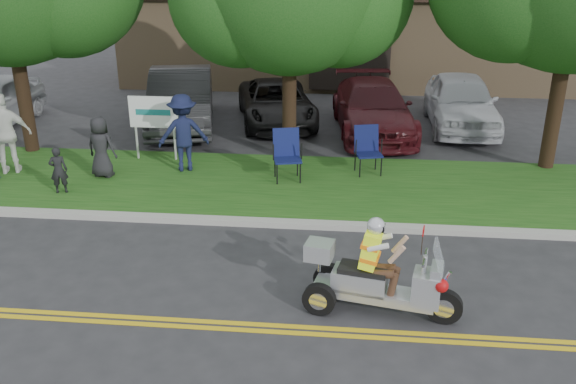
# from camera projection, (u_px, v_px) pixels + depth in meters

# --- Properties ---
(ground) EXTENTS (120.00, 120.00, 0.00)m
(ground) POSITION_uv_depth(u_px,v_px,m) (213.00, 307.00, 9.54)
(ground) COLOR #28282B
(ground) RESTS_ON ground
(centerline_near) EXTENTS (60.00, 0.10, 0.01)m
(centerline_near) POSITION_uv_depth(u_px,v_px,m) (205.00, 328.00, 9.00)
(centerline_near) COLOR gold
(centerline_near) RESTS_ON ground
(centerline_far) EXTENTS (60.00, 0.10, 0.01)m
(centerline_far) POSITION_uv_depth(u_px,v_px,m) (207.00, 322.00, 9.15)
(centerline_far) COLOR gold
(centerline_far) RESTS_ON ground
(curb) EXTENTS (60.00, 0.25, 0.12)m
(curb) POSITION_uv_depth(u_px,v_px,m) (245.00, 222.00, 12.33)
(curb) COLOR #A8A89E
(curb) RESTS_ON ground
(grass_verge) EXTENTS (60.00, 4.00, 0.10)m
(grass_verge) POSITION_uv_depth(u_px,v_px,m) (260.00, 184.00, 14.32)
(grass_verge) COLOR #194A13
(grass_verge) RESTS_ON ground
(commercial_building) EXTENTS (18.00, 8.20, 4.00)m
(commercial_building) POSITION_uv_depth(u_px,v_px,m) (351.00, 27.00, 26.11)
(commercial_building) COLOR #9E7F5B
(commercial_building) RESTS_ON ground
(business_sign) EXTENTS (1.25, 0.06, 1.75)m
(business_sign) POSITION_uv_depth(u_px,v_px,m) (154.00, 116.00, 15.42)
(business_sign) COLOR silver
(business_sign) RESTS_ON ground
(trike_scooter) EXTENTS (2.41, 1.02, 1.58)m
(trike_scooter) POSITION_uv_depth(u_px,v_px,m) (375.00, 280.00, 9.22)
(trike_scooter) COLOR black
(trike_scooter) RESTS_ON ground
(lawn_chair_a) EXTENTS (0.75, 0.77, 1.18)m
(lawn_chair_a) POSITION_uv_depth(u_px,v_px,m) (287.00, 151.00, 14.30)
(lawn_chair_a) COLOR black
(lawn_chair_a) RESTS_ON grass_verge
(lawn_chair_b) EXTENTS (0.73, 0.75, 1.14)m
(lawn_chair_b) POSITION_uv_depth(u_px,v_px,m) (367.00, 146.00, 14.72)
(lawn_chair_b) COLOR black
(lawn_chair_b) RESTS_ON grass_verge
(spectator_adult_right) EXTENTS (1.24, 0.84, 1.96)m
(spectator_adult_right) POSITION_uv_depth(u_px,v_px,m) (6.00, 134.00, 14.55)
(spectator_adult_right) COLOR white
(spectator_adult_right) RESTS_ON grass_verge
(spectator_chair_a) EXTENTS (1.38, 1.07, 1.89)m
(spectator_chair_a) POSITION_uv_depth(u_px,v_px,m) (183.00, 133.00, 14.74)
(spectator_chair_a) COLOR #151A3B
(spectator_chair_a) RESTS_ON grass_verge
(spectator_chair_b) EXTENTS (0.79, 0.60, 1.46)m
(spectator_chair_b) POSITION_uv_depth(u_px,v_px,m) (101.00, 147.00, 14.39)
(spectator_chair_b) COLOR black
(spectator_chair_b) RESTS_ON grass_verge
(child_left) EXTENTS (0.45, 0.36, 1.06)m
(child_left) POSITION_uv_depth(u_px,v_px,m) (58.00, 170.00, 13.49)
(child_left) COLOR black
(child_left) RESTS_ON grass_verge
(parked_car_left) EXTENTS (2.95, 5.60, 1.76)m
(parked_car_left) POSITION_uv_depth(u_px,v_px,m) (181.00, 99.00, 18.74)
(parked_car_left) COLOR #2C2B2E
(parked_car_left) RESTS_ON ground
(parked_car_mid) EXTENTS (3.19, 5.08, 1.31)m
(parked_car_mid) POSITION_uv_depth(u_px,v_px,m) (276.00, 103.00, 19.21)
(parked_car_mid) COLOR black
(parked_car_mid) RESTS_ON ground
(parked_car_right) EXTENTS (2.70, 5.41, 1.51)m
(parked_car_right) POSITION_uv_depth(u_px,v_px,m) (373.00, 108.00, 18.16)
(parked_car_right) COLOR #410F14
(parked_car_right) RESTS_ON ground
(parked_car_far_right) EXTENTS (2.02, 4.87, 1.65)m
(parked_car_far_right) POSITION_uv_depth(u_px,v_px,m) (461.00, 101.00, 18.66)
(parked_car_far_right) COLOR silver
(parked_car_far_right) RESTS_ON ground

